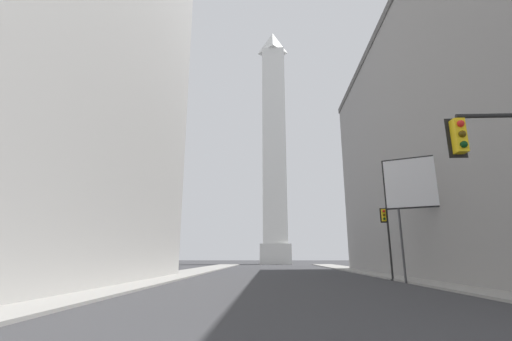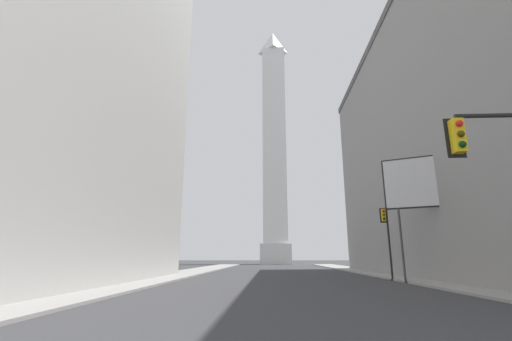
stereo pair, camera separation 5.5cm
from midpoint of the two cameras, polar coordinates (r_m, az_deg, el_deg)
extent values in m
cube|color=gray|center=(37.43, -14.46, -16.69)|extent=(5.00, 111.98, 0.15)
cube|color=gray|center=(38.22, 23.24, -15.96)|extent=(5.00, 111.98, 0.15)
cube|color=#B2AFAA|center=(37.10, -36.15, 22.01)|extent=(21.36, 35.04, 44.56)
cube|color=#595756|center=(50.04, 36.02, 20.90)|extent=(26.25, 53.68, 0.90)
cube|color=silver|center=(95.62, 3.25, -13.75)|extent=(8.33, 8.33, 5.33)
cube|color=white|center=(101.08, 3.00, 4.76)|extent=(6.66, 6.66, 58.86)
pyramid|color=white|center=(116.10, 2.78, 20.40)|extent=(6.66, 6.66, 7.33)
cube|color=yellow|center=(12.54, 30.62, 4.96)|extent=(0.34, 0.34, 1.10)
cube|color=black|center=(12.69, 30.24, 4.70)|extent=(0.58, 0.03, 1.32)
sphere|color=red|center=(12.49, 30.83, 6.72)|extent=(0.22, 0.22, 0.22)
sphere|color=#483506|center=(12.38, 31.03, 5.24)|extent=(0.22, 0.22, 0.22)
sphere|color=#073410|center=(12.28, 31.23, 3.73)|extent=(0.22, 0.22, 0.22)
cylinder|color=black|center=(33.18, 21.32, -11.20)|extent=(0.18, 0.18, 6.35)
cylinder|color=#262626|center=(33.22, 21.82, -16.57)|extent=(0.40, 0.40, 0.10)
cube|color=yellow|center=(33.27, 20.46, -7.00)|extent=(0.38, 0.38, 1.10)
cube|color=black|center=(33.44, 20.40, -7.03)|extent=(0.58, 0.10, 1.32)
sphere|color=red|center=(33.12, 20.47, -6.37)|extent=(0.22, 0.22, 0.22)
sphere|color=#483506|center=(33.08, 20.52, -6.95)|extent=(0.22, 0.22, 0.22)
sphere|color=#073410|center=(33.05, 20.57, -7.54)|extent=(0.22, 0.22, 0.22)
cylinder|color=#3F3F42|center=(30.10, 23.13, -11.28)|extent=(0.18, 0.18, 5.87)
cylinder|color=#3F3F42|center=(30.12, 30.84, -10.44)|extent=(0.18, 0.18, 5.87)
cube|color=silver|center=(30.60, 25.96, -1.69)|extent=(5.32, 2.53, 3.97)
cube|color=black|center=(30.60, 25.96, -1.69)|extent=(5.49, 2.52, 4.21)
camera|label=1|loc=(0.03, -90.03, 0.01)|focal=24.00mm
camera|label=2|loc=(0.03, 89.97, -0.01)|focal=24.00mm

